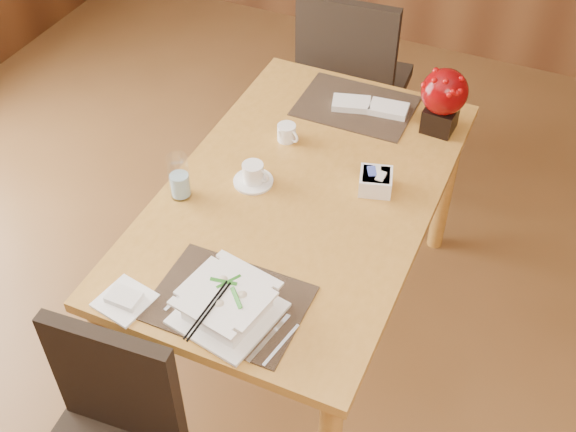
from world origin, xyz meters
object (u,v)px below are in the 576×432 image
at_px(creamer_jug, 287,133).
at_px(coffee_cup, 253,175).
at_px(dining_table, 301,211).
at_px(water_glass, 179,177).
at_px(berry_decor, 444,97).
at_px(far_chair, 351,78).
at_px(soup_setting, 227,304).
at_px(bread_plate, 125,301).
at_px(sugar_caddy, 376,182).

bearing_deg(creamer_jug, coffee_cup, -67.23).
height_order(dining_table, water_glass, water_glass).
height_order(creamer_jug, berry_decor, berry_decor).
bearing_deg(far_chair, dining_table, 95.94).
bearing_deg(soup_setting, creamer_jug, 113.46).
bearing_deg(soup_setting, bread_plate, -154.99).
bearing_deg(far_chair, sugar_caddy, 110.46).
relative_size(dining_table, sugar_caddy, 13.48).
bearing_deg(bread_plate, berry_decor, 62.66).
distance_m(dining_table, bread_plate, 0.74).
bearing_deg(soup_setting, berry_decor, 85.23).
height_order(soup_setting, bread_plate, soup_setting).
distance_m(coffee_cup, sugar_caddy, 0.43).
bearing_deg(sugar_caddy, berry_decor, 75.58).
relative_size(sugar_caddy, far_chair, 0.11).
bearing_deg(far_chair, bread_plate, 82.27).
height_order(soup_setting, coffee_cup, soup_setting).
distance_m(creamer_jug, berry_decor, 0.60).
relative_size(soup_setting, coffee_cup, 2.20).
relative_size(dining_table, bread_plate, 10.12).
height_order(soup_setting, sugar_caddy, soup_setting).
xyz_separation_m(berry_decor, far_chair, (-0.52, 0.47, -0.33)).
height_order(water_glass, sugar_caddy, water_glass).
relative_size(coffee_cup, bread_plate, 0.95).
bearing_deg(sugar_caddy, far_chair, 114.54).
bearing_deg(dining_table, coffee_cup, -170.85).
relative_size(dining_table, berry_decor, 5.84).
distance_m(soup_setting, far_chair, 1.63).
relative_size(dining_table, soup_setting, 4.81).
bearing_deg(bread_plate, sugar_caddy, 56.63).
relative_size(berry_decor, bread_plate, 1.73).
bearing_deg(berry_decor, coffee_cup, -132.11).
height_order(dining_table, creamer_jug, creamer_jug).
xyz_separation_m(sugar_caddy, far_chair, (-0.41, 0.89, -0.22)).
bearing_deg(soup_setting, sugar_caddy, 84.44).
distance_m(creamer_jug, far_chair, 0.79).
distance_m(dining_table, soup_setting, 0.61).
xyz_separation_m(water_glass, far_chair, (0.19, 1.20, -0.27)).
distance_m(dining_table, berry_decor, 0.68).
bearing_deg(dining_table, far_chair, 100.03).
bearing_deg(water_glass, bread_plate, -80.00).
xyz_separation_m(dining_table, creamer_jug, (-0.16, 0.24, 0.13)).
distance_m(soup_setting, berry_decor, 1.18).
relative_size(dining_table, creamer_jug, 16.62).
distance_m(water_glass, far_chair, 1.24).
bearing_deg(water_glass, coffee_cup, 39.20).
bearing_deg(soup_setting, coffee_cup, 119.80).
relative_size(berry_decor, far_chair, 0.26).
relative_size(soup_setting, sugar_caddy, 2.80).
bearing_deg(coffee_cup, creamer_jug, 88.40).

